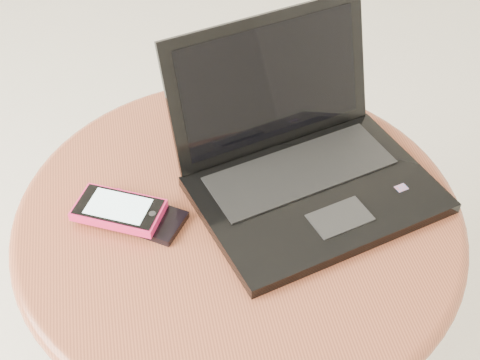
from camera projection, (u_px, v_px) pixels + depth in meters
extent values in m
cylinder|color=#622B19|center=(239.00, 313.00, 1.12)|extent=(0.10, 0.10, 0.45)
cylinder|color=brown|center=(239.00, 216.00, 0.96)|extent=(0.62, 0.62, 0.03)
torus|color=brown|center=(239.00, 216.00, 0.96)|extent=(0.65, 0.65, 0.03)
cube|color=black|center=(317.00, 195.00, 0.96)|extent=(0.38, 0.31, 0.02)
cube|color=black|center=(301.00, 170.00, 0.98)|extent=(0.29, 0.17, 0.00)
cube|color=black|center=(340.00, 217.00, 0.91)|extent=(0.09, 0.07, 0.00)
cube|color=red|center=(401.00, 188.00, 0.95)|extent=(0.02, 0.02, 0.00)
cube|color=black|center=(271.00, 82.00, 0.98)|extent=(0.33, 0.15, 0.20)
cube|color=black|center=(272.00, 83.00, 0.97)|extent=(0.29, 0.12, 0.16)
cube|color=black|center=(142.00, 217.00, 0.93)|extent=(0.13, 0.12, 0.01)
cube|color=#AA0D63|center=(108.00, 203.00, 0.94)|extent=(0.04, 0.05, 0.00)
cube|color=#D61D55|center=(119.00, 210.00, 0.92)|extent=(0.14, 0.11, 0.01)
cube|color=black|center=(118.00, 207.00, 0.92)|extent=(0.13, 0.11, 0.00)
cube|color=silver|center=(118.00, 206.00, 0.92)|extent=(0.10, 0.08, 0.00)
cylinder|color=black|center=(152.00, 213.00, 0.91)|extent=(0.01, 0.01, 0.00)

